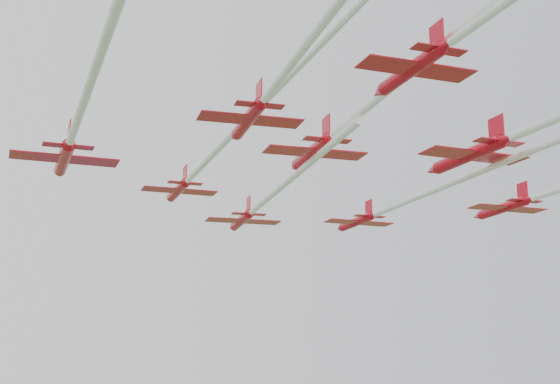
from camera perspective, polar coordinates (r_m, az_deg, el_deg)
name	(u,v)px	position (r m, az deg, el deg)	size (l,w,h in m)	color
jet_lead	(260,205)	(92.56, -1.45, -0.92)	(10.09, 49.60, 2.89)	red
jet_row2_left	(226,141)	(65.66, -3.94, 3.78)	(7.97, 68.08, 2.37)	red
jet_row2_right	(396,206)	(85.38, 8.45, -1.02)	(8.22, 45.19, 2.46)	red
jet_row3_left	(79,115)	(60.36, -14.48, 5.44)	(9.46, 55.92, 2.82)	red
jet_row3_mid	(359,114)	(62.93, 5.80, 5.71)	(9.74, 53.28, 2.86)	red
jet_row4_left	(307,44)	(46.13, 1.98, 10.77)	(9.49, 55.99, 2.36)	red
jet_row4_right	(534,128)	(63.00, 18.10, 4.50)	(9.52, 44.63, 2.86)	red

